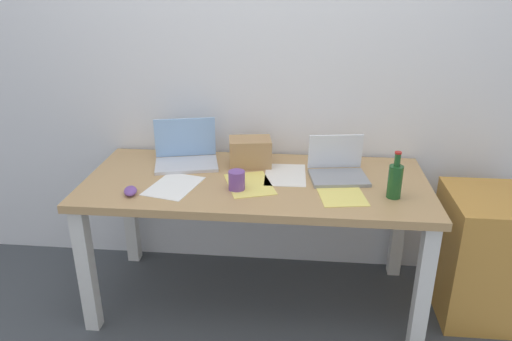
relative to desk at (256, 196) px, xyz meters
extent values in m
plane|color=#42474C|center=(0.00, 0.00, -0.63)|extent=(8.00, 8.00, 0.00)
cube|color=white|center=(0.00, 0.44, 0.67)|extent=(5.20, 0.08, 2.60)
cube|color=tan|center=(0.00, 0.00, 0.07)|extent=(1.74, 0.77, 0.04)
cube|color=silver|center=(-0.81, -0.32, -0.29)|extent=(0.07, 0.07, 0.68)
cube|color=silver|center=(0.81, -0.32, -0.29)|extent=(0.07, 0.07, 0.68)
cube|color=silver|center=(-0.81, 0.32, -0.29)|extent=(0.07, 0.07, 0.68)
cube|color=silver|center=(0.81, 0.32, -0.29)|extent=(0.07, 0.07, 0.68)
cube|color=silver|center=(-0.39, 0.14, 0.10)|extent=(0.37, 0.29, 0.02)
cube|color=#8CB7EA|center=(-0.42, 0.25, 0.22)|extent=(0.33, 0.10, 0.22)
cube|color=gray|center=(0.42, 0.04, 0.10)|extent=(0.31, 0.25, 0.02)
cube|color=white|center=(0.40, 0.15, 0.20)|extent=(0.28, 0.07, 0.19)
cylinder|color=#1E5123|center=(0.66, -0.14, 0.17)|extent=(0.07, 0.07, 0.16)
cylinder|color=#1E5123|center=(0.66, -0.14, 0.28)|extent=(0.03, 0.03, 0.06)
cylinder|color=#B21E19|center=(0.66, -0.14, 0.32)|extent=(0.03, 0.03, 0.01)
ellipsoid|color=#724799|center=(-0.58, -0.23, 0.11)|extent=(0.09, 0.11, 0.03)
cube|color=tan|center=(-0.05, 0.19, 0.17)|extent=(0.24, 0.19, 0.15)
cylinder|color=#724799|center=(-0.08, -0.13, 0.14)|extent=(0.08, 0.08, 0.09)
cube|color=#F4E06B|center=(-0.03, -0.06, 0.09)|extent=(0.29, 0.35, 0.00)
cube|color=white|center=(0.15, 0.07, 0.09)|extent=(0.22, 0.30, 0.00)
cube|color=#F4E06B|center=(0.42, -0.12, 0.09)|extent=(0.25, 0.33, 0.00)
cube|color=white|center=(-0.40, -0.12, 0.09)|extent=(0.27, 0.34, 0.00)
cube|color=#C68938|center=(1.17, 0.01, -0.29)|extent=(0.40, 0.48, 0.67)
camera|label=1|loc=(0.22, -2.26, 1.08)|focal=34.18mm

